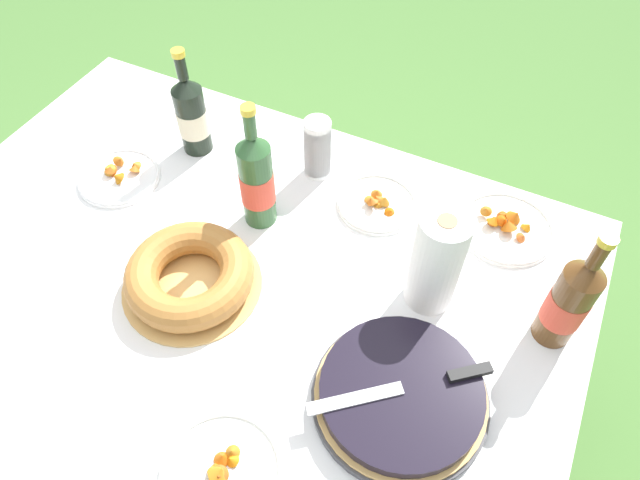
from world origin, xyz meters
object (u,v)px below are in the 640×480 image
object	(u,v)px
paper_towel_roll	(437,262)
snack_plate_near	(377,203)
berry_tart	(400,395)
juice_bottle_red	(192,115)
snack_plate_right	(221,474)
bundt_cake	(190,275)
snack_plate_far	(506,227)
cup_stack	(317,148)
serving_knife	(417,384)
cider_bottle_green	(257,180)
snack_plate_left	(119,176)
cider_bottle_amber	(569,302)

from	to	relation	value
paper_towel_roll	snack_plate_near	bearing A→B (deg)	135.78
berry_tart	juice_bottle_red	size ratio (longest dim) A/B	1.14
berry_tart	snack_plate_right	bearing A→B (deg)	-130.70
berry_tart	snack_plate_right	world-z (taller)	berry_tart
bundt_cake	snack_plate_near	size ratio (longest dim) A/B	1.55
berry_tart	juice_bottle_red	distance (m)	0.91
snack_plate_far	cup_stack	bearing A→B (deg)	-177.37
berry_tart	paper_towel_roll	bearing A→B (deg)	97.02
serving_knife	snack_plate_far	bearing A→B (deg)	-135.73
cider_bottle_green	snack_plate_far	size ratio (longest dim) A/B	1.47
snack_plate_left	snack_plate_right	world-z (taller)	snack_plate_right
bundt_cake	snack_plate_far	world-z (taller)	bundt_cake
bundt_cake	snack_plate_right	xyz separation A→B (m)	(0.29, -0.33, -0.03)
juice_bottle_red	cider_bottle_green	bearing A→B (deg)	-27.37
cider_bottle_amber	snack_plate_far	distance (m)	0.32
berry_tart	cup_stack	size ratio (longest dim) A/B	2.02
snack_plate_right	juice_bottle_red	bearing A→B (deg)	126.32
snack_plate_right	paper_towel_roll	size ratio (longest dim) A/B	0.87
snack_plate_near	snack_plate_far	world-z (taller)	snack_plate_far
cup_stack	juice_bottle_red	bearing A→B (deg)	-170.40
paper_towel_roll	serving_knife	bearing A→B (deg)	-77.35
serving_knife	juice_bottle_red	distance (m)	0.92
cup_stack	snack_plate_near	size ratio (longest dim) A/B	0.85
bundt_cake	snack_plate_far	xyz separation A→B (m)	(0.61, 0.49, -0.03)
berry_tart	serving_knife	size ratio (longest dim) A/B	1.17
snack_plate_near	paper_towel_roll	size ratio (longest dim) A/B	0.78
cider_bottle_amber	cider_bottle_green	bearing A→B (deg)	179.04
serving_knife	bundt_cake	bearing A→B (deg)	-42.93
bundt_cake	snack_plate_far	bearing A→B (deg)	38.60
cider_bottle_amber	paper_towel_roll	size ratio (longest dim) A/B	1.25
juice_bottle_red	snack_plate_far	size ratio (longest dim) A/B	1.31
cider_bottle_amber	paper_towel_roll	distance (m)	0.27
cup_stack	snack_plate_left	size ratio (longest dim) A/B	0.81
cider_bottle_amber	snack_plate_left	size ratio (longest dim) A/B	1.52
berry_tart	serving_knife	distance (m)	0.05
berry_tart	snack_plate_left	size ratio (longest dim) A/B	1.63
cider_bottle_green	paper_towel_roll	bearing A→B (deg)	-4.88
serving_knife	bundt_cake	world-z (taller)	bundt_cake
snack_plate_far	cider_bottle_amber	bearing A→B (deg)	-56.31
snack_plate_left	juice_bottle_red	bearing A→B (deg)	58.82
berry_tart	cider_bottle_amber	bearing A→B (deg)	50.42
cup_stack	snack_plate_near	world-z (taller)	cup_stack
juice_bottle_red	cider_bottle_amber	bearing A→B (deg)	-9.02
cider_bottle_amber	snack_plate_far	xyz separation A→B (m)	(-0.16, 0.25, -0.11)
paper_towel_roll	snack_plate_right	bearing A→B (deg)	-111.10
bundt_cake	snack_plate_far	size ratio (longest dim) A/B	1.35
berry_tart	cup_stack	xyz separation A→B (m)	(-0.44, 0.51, 0.06)
berry_tart	snack_plate_right	xyz separation A→B (m)	(-0.24, -0.28, -0.02)
cup_stack	paper_towel_roll	bearing A→B (deg)	-31.59
berry_tart	cider_bottle_green	xyz separation A→B (m)	(-0.49, 0.30, 0.11)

